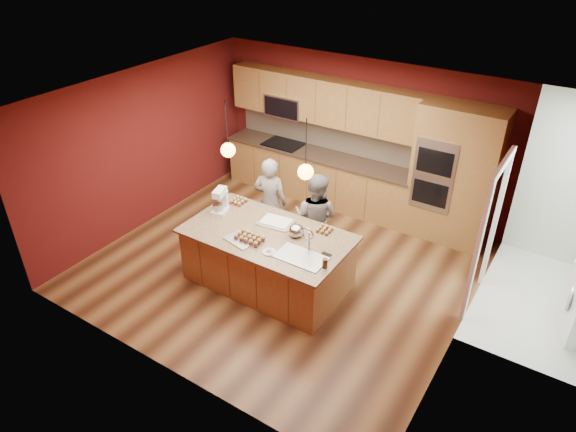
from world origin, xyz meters
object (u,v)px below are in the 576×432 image
Objects in this scene: island at (268,258)px; stand_mixer at (220,203)px; person_right at (316,218)px; person_left at (270,202)px; mixing_bowl at (296,231)px.

stand_mixer is at bearing 173.79° from island.
island is 1.59× the size of person_right.
person_right is at bearing 74.62° from island.
person_left reaches higher than island.
island is 10.57× the size of mixing_bowl.
island is 1.14m from person_left.
mixing_bowl is at bearing -12.80° from stand_mixer.
stand_mixer reaches higher than mixing_bowl.
island is 1.11m from stand_mixer.
person_left is 3.90× the size of stand_mixer.
person_right is 1.47m from stand_mixer.
island is at bearing 108.79° from person_left.
stand_mixer is (-0.93, 0.10, 0.59)m from island.
stand_mixer is at bearing 30.25° from person_right.
island is 6.05× the size of stand_mixer.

